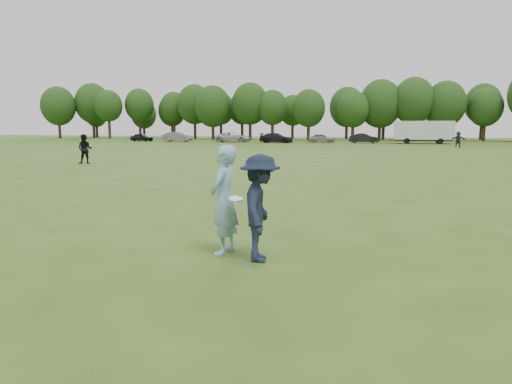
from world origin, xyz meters
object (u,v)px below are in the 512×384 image
car_c (233,137)px  car_d (276,138)px  defender (260,208)px  thrower (224,200)px  car_f (364,138)px  car_e (322,138)px  player_far_d (458,139)px  player_far_a (85,149)px  cargo_trailer (423,131)px  car_b (177,137)px  car_a (142,137)px

car_c → car_d: 7.34m
car_c → defender: bearing=-166.2°
thrower → car_f: 60.57m
car_d → car_e: bearing=-68.0°
thrower → car_f: thrower is taller
thrower → player_far_d: bearing=171.3°
thrower → car_c: (-19.80, 59.84, -0.29)m
thrower → car_f: (0.11, 60.57, -0.33)m
car_d → car_f: size_ratio=1.16×
defender → player_far_a: bearing=32.7°
car_d → cargo_trailer: (20.82, 2.48, 1.05)m
player_far_d → car_b: 41.26m
car_c → car_e: 13.73m
player_far_a → car_d: size_ratio=0.39×
player_far_d → car_d: (-23.87, 8.61, -0.20)m
thrower → cargo_trailer: cargo_trailer is taller
defender → car_b: bearing=16.3°
cargo_trailer → car_f: bearing=-176.8°
car_b → cargo_trailer: bearing=-87.7°
car_f → car_c: bearing=90.0°
thrower → car_b: size_ratio=0.45×
car_a → car_b: car_b is taller
car_f → cargo_trailer: cargo_trailer is taller
defender → car_a: defender is taller
thrower → player_far_a: bearing=-133.9°
thrower → car_c: size_ratio=0.38×
defender → player_far_a: size_ratio=1.01×
car_a → cargo_trailer: 43.74m
car_e → player_far_a: bearing=161.4°
car_c → car_f: car_c is taller
player_far_a → cargo_trailer: (24.20, 43.31, 0.81)m
thrower → car_b: bearing=-149.8°
car_c → car_e: (13.70, 0.86, -0.08)m
defender → car_b: defender is taller
car_f → defender: bearing=178.6°
thrower → cargo_trailer: 61.57m
thrower → player_far_a: 23.84m
player_far_a → car_c: (-3.84, 42.14, -0.20)m
player_far_a → car_c: player_far_a is taller
player_far_a → player_far_d: (27.25, 32.22, -0.04)m
car_d → car_f: 12.85m
car_a → cargo_trailer: cargo_trailer is taller
defender → car_d: size_ratio=0.39×
car_a → car_b: size_ratio=0.81×
player_far_a → car_b: player_far_a is taller
defender → cargo_trailer: bearing=-17.3°
car_c → cargo_trailer: cargo_trailer is taller
player_far_a → cargo_trailer: size_ratio=0.22×
defender → player_far_d: bearing=-22.2°
player_far_a → car_f: (16.07, 42.86, -0.25)m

